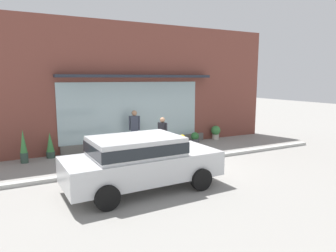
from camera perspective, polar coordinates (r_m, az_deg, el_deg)
ground_plane at (r=11.37m, az=0.35°, el=-6.80°), size 60.00×60.00×0.00m
curb_strip at (r=11.18m, az=0.84°, el=-6.75°), size 14.00×0.24×0.12m
storefront at (r=13.85m, az=-5.89°, el=7.20°), size 14.00×0.81×5.46m
fire_hydrant at (r=12.53m, az=2.68°, el=-3.41°), size 0.39×0.36×0.81m
pedestrian_with_handbag at (r=12.15m, az=-0.94°, el=-1.49°), size 0.36×0.59×1.55m
pedestrian_passerby at (r=13.14m, az=-6.26°, el=-0.17°), size 0.46×0.28×1.73m
parked_car_silver at (r=8.54m, az=-5.19°, el=-6.19°), size 4.39×2.11×1.50m
potted_plant_window_right at (r=15.68m, az=8.88°, el=-1.07°), size 0.48×0.48×0.70m
potted_plant_by_entrance at (r=12.76m, az=-21.11°, el=-3.44°), size 0.33×0.33×1.00m
potted_plant_window_left at (r=14.71m, az=5.05°, el=-2.18°), size 0.38×0.38×0.52m
potted_plant_doorstep at (r=12.35m, az=-25.34°, el=-3.59°), size 0.27×0.27×1.24m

